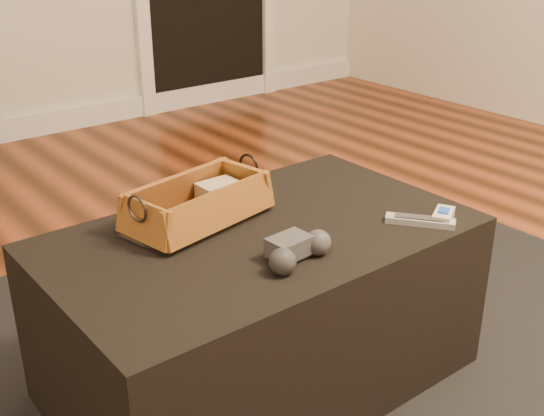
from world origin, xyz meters
TOP-DOWN VIEW (x-y plane):
  - baseboard at (0.00, 2.73)m, footprint 5.00×0.04m
  - area_rug at (-0.15, 0.27)m, footprint 2.60×2.00m
  - ottoman at (-0.15, 0.32)m, footprint 1.00×0.60m
  - tv_remote at (-0.25, 0.44)m, footprint 0.19×0.10m
  - cloth_bundle at (-0.14, 0.50)m, footprint 0.10×0.07m
  - wicker_basket at (-0.23, 0.46)m, footprint 0.39×0.25m
  - game_controller at (-0.18, 0.16)m, footprint 0.18×0.11m
  - silver_remote at (0.18, 0.12)m, footprint 0.13×0.15m
  - cream_gadget at (0.23, 0.09)m, footprint 0.09×0.08m

SIDE VIEW (x-z plane):
  - area_rug at x=-0.15m, z-range 0.00..0.01m
  - baseboard at x=0.00m, z-range 0.00..0.12m
  - ottoman at x=-0.15m, z-range 0.01..0.43m
  - silver_remote at x=0.18m, z-range 0.43..0.45m
  - cream_gadget at x=0.23m, z-range 0.43..0.46m
  - tv_remote at x=-0.25m, z-range 0.44..0.46m
  - game_controller at x=-0.18m, z-range 0.43..0.49m
  - cloth_bundle at x=-0.14m, z-range 0.44..0.50m
  - wicker_basket at x=-0.23m, z-range 0.41..0.54m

